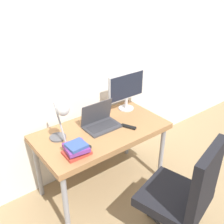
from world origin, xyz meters
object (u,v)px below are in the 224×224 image
at_px(office_chair, 186,193).
at_px(laptop, 100,122).
at_px(book_stack, 76,149).
at_px(game_controller, 85,148).
at_px(monitor, 126,89).
at_px(desk_lamp, 62,116).

bearing_deg(office_chair, laptop, 95.58).
distance_m(laptop, book_stack, 0.50).
relative_size(book_stack, game_controller, 1.69).
bearing_deg(laptop, game_controller, -144.21).
relative_size(laptop, office_chair, 0.34).
bearing_deg(book_stack, monitor, 23.96).
bearing_deg(game_controller, office_chair, -60.33).
bearing_deg(desk_lamp, laptop, 7.39).
relative_size(monitor, desk_lamp, 1.11).
bearing_deg(monitor, office_chair, -107.01).
bearing_deg(desk_lamp, office_chair, -60.70).
height_order(office_chair, book_stack, office_chair).
height_order(monitor, desk_lamp, desk_lamp).
distance_m(laptop, desk_lamp, 0.51).
bearing_deg(book_stack, desk_lamp, 94.17).
relative_size(monitor, game_controller, 3.67).
bearing_deg(office_chair, desk_lamp, 119.30).
height_order(laptop, game_controller, laptop).
xyz_separation_m(laptop, game_controller, (-0.35, -0.25, -0.03)).
distance_m(monitor, desk_lamp, 0.94).
distance_m(desk_lamp, office_chair, 1.22).
bearing_deg(laptop, office_chair, -84.42).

